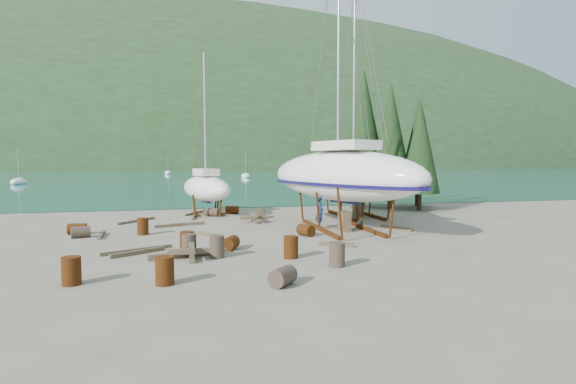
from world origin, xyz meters
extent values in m
plane|color=#6A6054|center=(0.00, 0.00, 0.00)|extent=(600.00, 600.00, 0.00)
plane|color=#176F73|center=(0.00, 315.00, 0.01)|extent=(700.00, 700.00, 0.00)
ellipsoid|color=#213319|center=(0.00, 320.00, 0.00)|extent=(800.00, 360.00, 110.00)
cube|color=beige|center=(-60.00, 190.00, 2.00)|extent=(6.00, 5.00, 4.00)
cube|color=#A54C2D|center=(-60.00, 190.00, 4.80)|extent=(6.60, 5.60, 1.60)
cube|color=beige|center=(-20.00, 190.00, 2.00)|extent=(6.00, 5.00, 4.00)
cube|color=#A54C2D|center=(-20.00, 190.00, 4.80)|extent=(6.60, 5.60, 1.60)
cube|color=beige|center=(30.00, 190.00, 2.00)|extent=(6.00, 5.00, 4.00)
cube|color=#A54C2D|center=(30.00, 190.00, 4.80)|extent=(6.60, 5.60, 1.60)
cylinder|color=black|center=(12.50, 12.00, 0.80)|extent=(0.36, 0.36, 1.60)
cone|color=black|center=(12.50, 12.00, 5.80)|extent=(3.60, 3.60, 8.40)
cylinder|color=black|center=(14.00, 10.00, 0.68)|extent=(0.36, 0.36, 1.36)
cone|color=black|center=(14.00, 10.00, 4.93)|extent=(3.06, 3.06, 7.14)
cylinder|color=black|center=(11.00, 14.00, 0.92)|extent=(0.36, 0.36, 1.84)
cone|color=black|center=(11.00, 14.00, 6.67)|extent=(4.14, 4.14, 9.66)
cylinder|color=black|center=(15.50, 13.00, 0.72)|extent=(0.36, 0.36, 1.44)
cone|color=black|center=(15.50, 13.00, 5.22)|extent=(3.24, 3.24, 7.56)
ellipsoid|color=white|center=(-30.00, 60.00, 0.38)|extent=(2.00, 5.00, 1.40)
cylinder|color=silver|center=(-30.00, 60.00, 3.23)|extent=(0.08, 0.08, 5.00)
ellipsoid|color=white|center=(10.00, 80.00, 0.38)|extent=(2.00, 5.00, 1.40)
cylinder|color=silver|center=(10.00, 80.00, 3.23)|extent=(0.08, 0.08, 5.00)
ellipsoid|color=white|center=(-8.00, 110.00, 0.38)|extent=(2.00, 5.00, 1.40)
cylinder|color=silver|center=(-8.00, 110.00, 3.23)|extent=(0.08, 0.08, 5.00)
ellipsoid|color=white|center=(4.83, 2.30, 3.01)|extent=(7.55, 12.49, 2.81)
cube|color=#110C40|center=(4.83, 1.70, 2.05)|extent=(1.00, 2.11, 1.00)
cube|color=silver|center=(4.83, 1.70, 4.66)|extent=(3.08, 4.06, 0.50)
cylinder|color=silver|center=(4.83, 2.90, 11.73)|extent=(0.14, 0.14, 14.44)
cube|color=#5E2C10|center=(3.60, 2.30, 0.10)|extent=(0.18, 6.62, 0.20)
cube|color=#5E2C10|center=(6.06, 2.30, 0.10)|extent=(0.18, 6.62, 0.20)
cube|color=brown|center=(4.83, 1.70, 0.55)|extent=(0.50, 0.80, 1.10)
ellipsoid|color=white|center=(7.81, 7.60, 2.51)|extent=(4.10, 10.15, 2.33)
cube|color=#110C40|center=(7.81, 7.11, 1.80)|extent=(0.47, 1.79, 1.00)
cube|color=silver|center=(7.81, 7.11, 3.93)|extent=(1.94, 3.14, 0.50)
cylinder|color=silver|center=(7.81, 8.10, 9.70)|extent=(0.14, 0.14, 11.84)
cube|color=#5E2C10|center=(6.80, 7.60, 0.10)|extent=(0.18, 5.43, 0.20)
cube|color=#5E2C10|center=(8.81, 7.60, 0.10)|extent=(0.18, 5.43, 0.20)
cube|color=brown|center=(7.81, 7.11, 0.42)|extent=(0.50, 0.80, 0.85)
ellipsoid|color=white|center=(-2.15, 11.45, 1.85)|extent=(4.37, 7.56, 1.85)
cube|color=#110C40|center=(-2.15, 11.09, 1.38)|extent=(0.64, 1.31, 1.00)
cube|color=silver|center=(-2.15, 11.09, 3.03)|extent=(1.85, 2.44, 0.50)
cylinder|color=silver|center=(-2.15, 11.81, 7.21)|extent=(0.14, 0.14, 8.66)
cube|color=#5E2C10|center=(-2.94, 11.45, 0.10)|extent=(0.18, 3.97, 0.20)
cube|color=#5E2C10|center=(-1.35, 11.45, 0.10)|extent=(0.18, 3.97, 0.20)
cube|color=brown|center=(-2.15, 11.09, 0.21)|extent=(0.50, 0.80, 0.43)
imported|color=navy|center=(3.83, 3.07, 0.94)|extent=(0.46, 0.69, 1.88)
cylinder|color=#5E2C10|center=(-7.14, -6.42, 0.44)|extent=(0.58, 0.58, 0.88)
cylinder|color=#2D2823|center=(-0.77, -8.02, 0.29)|extent=(1.02, 1.04, 0.58)
cylinder|color=#5E2C10|center=(-9.17, 3.90, 0.29)|extent=(0.89, 0.60, 0.58)
cylinder|color=#5E2C10|center=(-4.31, -7.07, 0.44)|extent=(0.58, 0.58, 0.88)
cylinder|color=#5E2C10|center=(-0.31, 11.05, 0.29)|extent=(1.03, 0.86, 0.58)
cylinder|color=#2D2823|center=(-2.45, -3.50, 0.44)|extent=(0.58, 0.58, 0.88)
cylinder|color=#5E2C10|center=(2.37, 0.68, 0.29)|extent=(0.89, 1.04, 0.58)
cylinder|color=#5E2C10|center=(0.40, -4.24, 0.44)|extent=(0.58, 0.58, 0.88)
cylinder|color=#5E2C10|center=(-5.80, 2.95, 0.44)|extent=(0.58, 0.58, 0.88)
cylinder|color=#2D2823|center=(-1.78, 9.97, 0.29)|extent=(1.05, 0.92, 0.58)
cylinder|color=#5E2C10|center=(-3.61, -2.16, 0.44)|extent=(0.58, 0.58, 0.88)
cylinder|color=#2D2823|center=(1.39, 8.43, 0.29)|extent=(0.73, 0.97, 0.58)
cylinder|color=#5E2C10|center=(-1.75, -1.99, 0.29)|extent=(0.90, 1.04, 0.58)
cylinder|color=#2D2823|center=(-8.76, 2.72, 0.29)|extent=(1.00, 0.80, 0.58)
cylinder|color=#2D2823|center=(-3.52, -2.85, 0.44)|extent=(0.58, 0.58, 0.88)
cylinder|color=#2D2823|center=(1.71, -5.99, 0.44)|extent=(0.58, 0.58, 0.88)
cube|color=brown|center=(-2.88, 11.67, 0.07)|extent=(1.66, 2.50, 0.14)
cube|color=brown|center=(7.84, 1.54, 0.10)|extent=(1.15, 1.91, 0.19)
cube|color=brown|center=(-5.66, -1.57, 0.07)|extent=(2.83, 1.47, 0.15)
cube|color=brown|center=(-3.50, 5.87, 0.09)|extent=(1.99, 0.61, 0.17)
cube|color=brown|center=(-1.79, 10.36, 0.10)|extent=(1.91, 0.60, 0.19)
cube|color=brown|center=(2.96, -2.35, 0.09)|extent=(1.48, 0.89, 0.17)
cube|color=brown|center=(-3.09, 9.37, 0.08)|extent=(0.35, 2.49, 0.15)
cube|color=brown|center=(-4.20, 5.63, 0.08)|extent=(2.36, 1.02, 0.16)
cube|color=brown|center=(-2.87, 2.07, 0.08)|extent=(1.76, 2.09, 0.15)
cube|color=brown|center=(-5.58, -2.13, 0.08)|extent=(2.09, 1.48, 0.17)
cube|color=brown|center=(-6.64, 8.18, 0.07)|extent=(2.05, 2.67, 0.15)
cube|color=brown|center=(-3.56, -3.14, 0.11)|extent=(3.11, 0.96, 0.23)
cube|color=brown|center=(-7.82, 2.91, 0.08)|extent=(0.27, 2.21, 0.16)
cube|color=brown|center=(-3.44, -3.48, 0.10)|extent=(0.20, 1.80, 0.20)
cube|color=brown|center=(-3.44, -3.48, 0.30)|extent=(1.80, 0.20, 0.20)
cube|color=brown|center=(-3.44, -3.48, 0.50)|extent=(0.20, 1.80, 0.20)
cube|color=brown|center=(0.57, 6.26, 0.10)|extent=(0.20, 1.80, 0.20)
cube|color=brown|center=(0.57, 6.26, 0.30)|extent=(1.80, 0.20, 0.20)
cube|color=brown|center=(0.57, 6.26, 0.50)|extent=(0.20, 1.80, 0.20)
camera|label=1|loc=(-3.69, -21.30, 3.85)|focal=28.00mm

